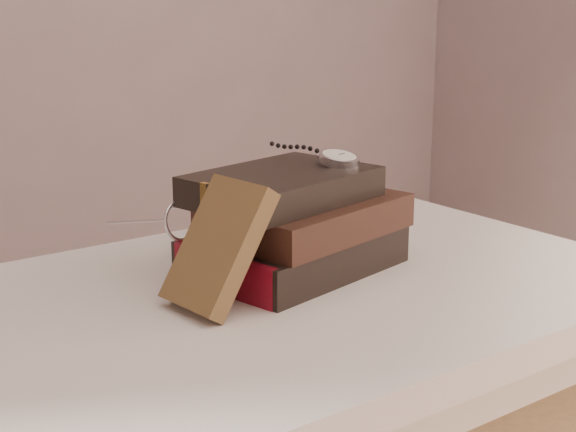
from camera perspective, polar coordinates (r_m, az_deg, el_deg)
table at (r=1.09m, az=-1.93°, el=-9.58°), size 1.00×0.60×0.75m
book_stack at (r=1.12m, az=0.47°, el=-0.53°), size 0.30×0.23×0.13m
journal at (r=0.99m, az=-4.67°, el=-2.03°), size 0.12×0.11×0.15m
pocket_watch at (r=1.15m, az=3.26°, el=3.92°), size 0.07×0.16×0.02m
eyeglasses at (r=1.11m, az=-6.32°, el=-0.01°), size 0.14×0.15×0.05m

